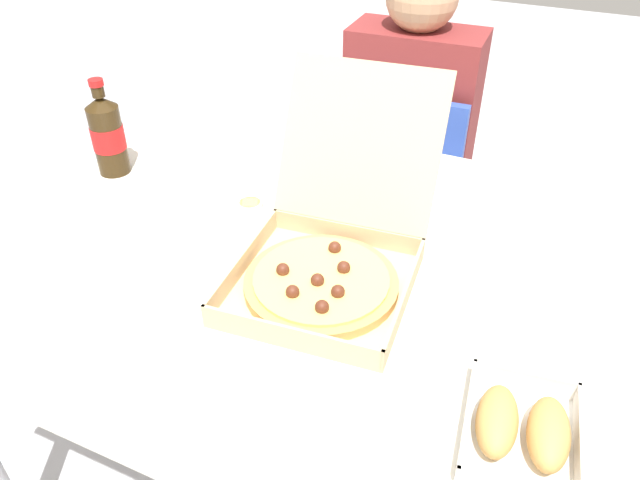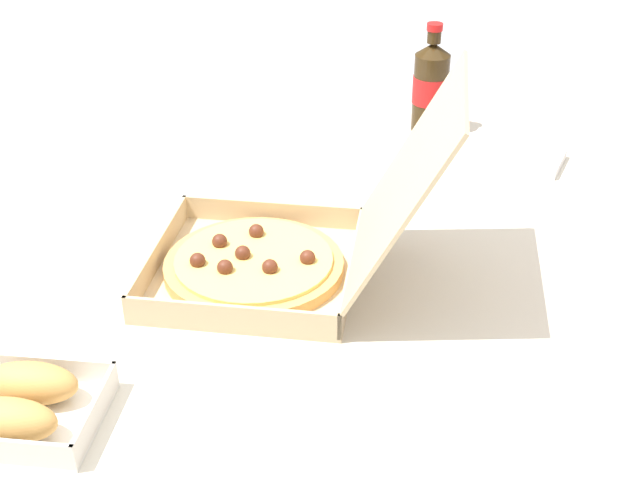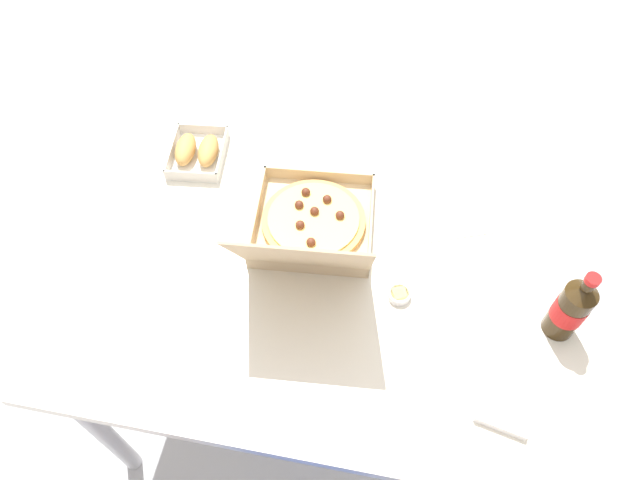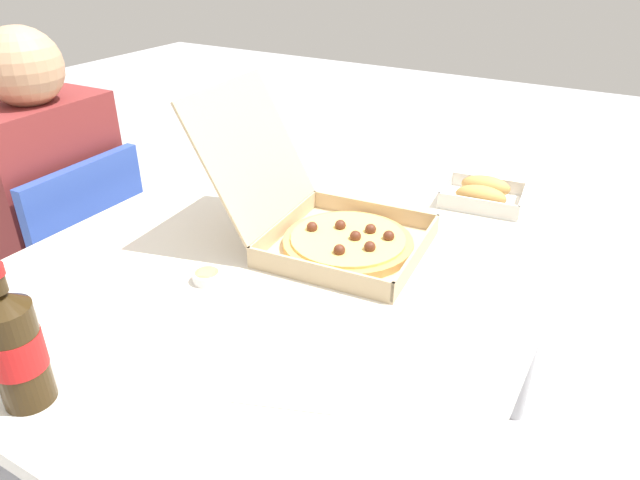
# 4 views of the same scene
# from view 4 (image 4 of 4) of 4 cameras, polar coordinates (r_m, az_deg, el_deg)

# --- Properties ---
(dining_table) EXTENTS (1.28, 1.01, 0.75)m
(dining_table) POSITION_cam_4_polar(r_m,az_deg,el_deg) (1.25, -2.29, -4.05)
(dining_table) COLOR silver
(dining_table) RESTS_ON ground_plane
(chair) EXTENTS (0.41, 0.41, 0.83)m
(chair) POSITION_cam_4_polar(r_m,az_deg,el_deg) (1.79, -23.19, -3.07)
(chair) COLOR #2D4CAD
(chair) RESTS_ON ground_plane
(diner_person) EXTENTS (0.37, 0.41, 1.15)m
(diner_person) POSITION_cam_4_polar(r_m,az_deg,el_deg) (1.74, -25.71, 3.25)
(diner_person) COLOR #333847
(diner_person) RESTS_ON ground_plane
(pizza_box_open) EXTENTS (0.34, 0.47, 0.32)m
(pizza_box_open) POSITION_cam_4_polar(r_m,az_deg,el_deg) (1.21, 1.12, 1.30)
(pizza_box_open) COLOR tan
(pizza_box_open) RESTS_ON dining_table
(bread_side_box) EXTENTS (0.17, 0.21, 0.06)m
(bread_side_box) POSITION_cam_4_polar(r_m,az_deg,el_deg) (1.47, 15.80, 4.48)
(bread_side_box) COLOR white
(bread_side_box) RESTS_ON dining_table
(cola_bottle) EXTENTS (0.07, 0.07, 0.22)m
(cola_bottle) POSITION_cam_4_polar(r_m,az_deg,el_deg) (0.90, -27.88, -9.34)
(cola_bottle) COLOR #33230F
(cola_bottle) RESTS_ON dining_table
(paper_menu) EXTENTS (0.25, 0.21, 0.00)m
(paper_menu) POSITION_cam_4_polar(r_m,az_deg,el_deg) (0.93, -2.39, -11.76)
(paper_menu) COLOR white
(paper_menu) RESTS_ON dining_table
(napkin_pile) EXTENTS (0.13, 0.13, 0.02)m
(napkin_pile) POSITION_cam_4_polar(r_m,az_deg,el_deg) (1.16, -28.07, -5.87)
(napkin_pile) COLOR white
(napkin_pile) RESTS_ON dining_table
(dipping_sauce_cup) EXTENTS (0.06, 0.06, 0.02)m
(dipping_sauce_cup) POSITION_cam_4_polar(r_m,az_deg,el_deg) (1.13, -11.10, -3.51)
(dipping_sauce_cup) COLOR white
(dipping_sauce_cup) RESTS_ON dining_table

